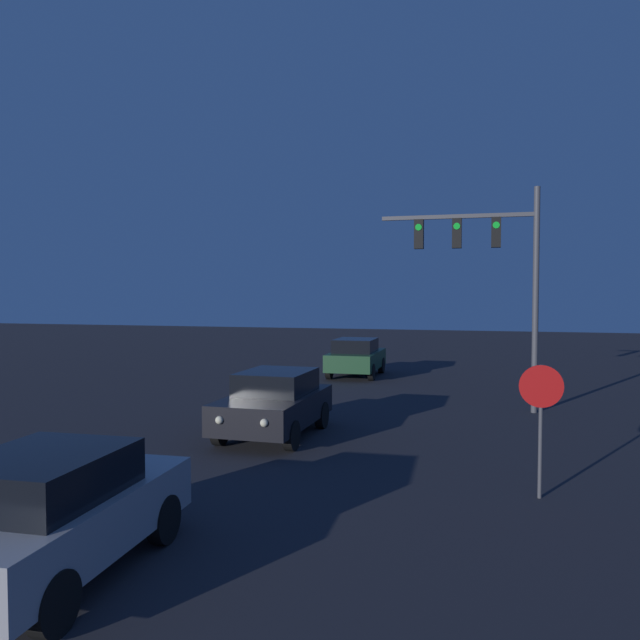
{
  "coord_description": "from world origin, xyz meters",
  "views": [
    {
      "loc": [
        3.57,
        0.02,
        3.57
      ],
      "look_at": [
        0.0,
        13.02,
        2.98
      ],
      "focal_mm": 35.0,
      "sensor_mm": 36.0,
      "label": 1
    }
  ],
  "objects": [
    {
      "name": "car_near",
      "position": [
        -1.71,
        6.53,
        0.84
      ],
      "size": [
        2.12,
        4.14,
        1.61
      ],
      "rotation": [
        0.0,
        0.0,
        0.05
      ],
      "color": "#99999E",
      "rests_on": "ground_plane"
    },
    {
      "name": "car_mid",
      "position": [
        -1.6,
        14.56,
        0.84
      ],
      "size": [
        2.03,
        4.1,
        1.61
      ],
      "rotation": [
        0.0,
        0.0,
        3.13
      ],
      "color": "black",
      "rests_on": "ground_plane"
    },
    {
      "name": "car_far",
      "position": [
        -1.95,
        25.96,
        0.84
      ],
      "size": [
        1.99,
        4.08,
        1.61
      ],
      "rotation": [
        0.0,
        0.0,
        0.01
      ],
      "color": "#1E4728",
      "rests_on": "ground_plane"
    },
    {
      "name": "traffic_signal_mast",
      "position": [
        3.55,
        19.46,
        4.56
      ],
      "size": [
        4.68,
        0.3,
        6.68
      ],
      "color": "#4C4C51",
      "rests_on": "ground_plane"
    },
    {
      "name": "stop_sign",
      "position": [
        4.42,
        11.32,
        1.63
      ],
      "size": [
        0.74,
        0.07,
        2.33
      ],
      "color": "#4C4C51",
      "rests_on": "ground_plane"
    }
  ]
}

